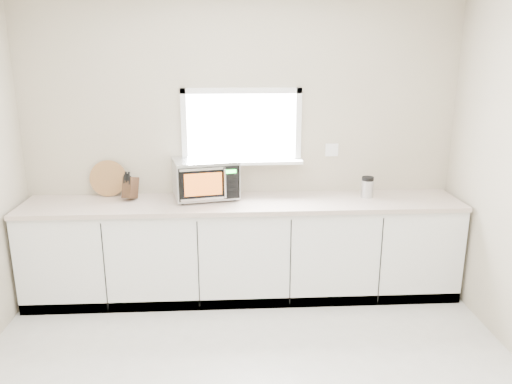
{
  "coord_description": "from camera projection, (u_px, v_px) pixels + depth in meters",
  "views": [
    {
      "loc": [
        -0.13,
        -2.59,
        2.21
      ],
      "look_at": [
        0.11,
        1.55,
        1.04
      ],
      "focal_mm": 35.0,
      "sensor_mm": 36.0,
      "label": 1
    }
  ],
  "objects": [
    {
      "name": "back_wall",
      "position": [
        242.0,
        146.0,
        4.65
      ],
      "size": [
        4.0,
        0.17,
        2.7
      ],
      "color": "#C0B498",
      "rests_on": "ground"
    },
    {
      "name": "microwave",
      "position": [
        205.0,
        178.0,
        4.54
      ],
      "size": [
        0.63,
        0.54,
        0.36
      ],
      "rotation": [
        0.0,
        0.0,
        0.21
      ],
      "color": "black",
      "rests_on": "countertop"
    },
    {
      "name": "coffee_grinder",
      "position": [
        367.0,
        187.0,
        4.58
      ],
      "size": [
        0.13,
        0.13,
        0.2
      ],
      "rotation": [
        0.0,
        0.0,
        -0.16
      ],
      "color": "#B6B9BE",
      "rests_on": "countertop"
    },
    {
      "name": "cabinets",
      "position": [
        243.0,
        250.0,
        4.61
      ],
      "size": [
        3.92,
        0.6,
        0.88
      ],
      "primitive_type": "cube",
      "color": "white",
      "rests_on": "ground"
    },
    {
      "name": "cutting_board",
      "position": [
        108.0,
        178.0,
        4.6
      ],
      "size": [
        0.34,
        0.08,
        0.33
      ],
      "primitive_type": "cylinder",
      "rotation": [
        1.4,
        0.0,
        0.0
      ],
      "color": "olive",
      "rests_on": "countertop"
    },
    {
      "name": "countertop",
      "position": [
        243.0,
        203.0,
        4.48
      ],
      "size": [
        3.92,
        0.64,
        0.04
      ],
      "primitive_type": "cube",
      "color": "#C3B2A0",
      "rests_on": "cabinets"
    },
    {
      "name": "knife_block",
      "position": [
        130.0,
        187.0,
        4.49
      ],
      "size": [
        0.15,
        0.21,
        0.27
      ],
      "rotation": [
        0.0,
        0.0,
        -0.35
      ],
      "color": "#3F2616",
      "rests_on": "countertop"
    }
  ]
}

